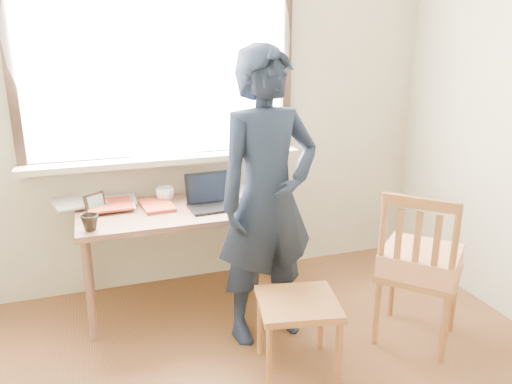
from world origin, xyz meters
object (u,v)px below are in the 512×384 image
object	(u,v)px
desk	(180,218)
mug_white	(165,194)
laptop	(212,199)
mug_dark	(90,223)
person	(268,199)
side_chair	(420,263)
work_chair	(298,311)

from	to	relation	value
desk	mug_white	bearing A→B (deg)	109.97
laptop	mug_dark	xyz separation A→B (m)	(-0.75, -0.18, -0.00)
laptop	mug_dark	size ratio (longest dim) A/B	3.21
desk	person	xyz separation A→B (m)	(0.42, -0.50, 0.24)
desk	mug_white	xyz separation A→B (m)	(-0.06, 0.17, 0.12)
laptop	mug_white	size ratio (longest dim) A/B	2.65
mug_white	person	distance (m)	0.83
mug_dark	side_chair	size ratio (longest dim) A/B	0.11
side_chair	work_chair	bearing A→B (deg)	-176.57
side_chair	person	size ratio (longest dim) A/B	0.55
work_chair	person	bearing A→B (deg)	93.34
work_chair	mug_white	bearing A→B (deg)	115.09
person	work_chair	bearing A→B (deg)	-96.04
person	mug_dark	bearing A→B (deg)	154.40
laptop	person	size ratio (longest dim) A/B	0.19
desk	work_chair	size ratio (longest dim) A/B	2.66
laptop	side_chair	bearing A→B (deg)	-39.18
desk	work_chair	xyz separation A→B (m)	(0.44, -0.90, -0.25)
mug_white	side_chair	distance (m)	1.65
side_chair	laptop	bearing A→B (deg)	140.82
desk	mug_white	world-z (taller)	mug_white
mug_white	person	size ratio (longest dim) A/B	0.07
mug_dark	side_chair	world-z (taller)	side_chair
laptop	work_chair	xyz separation A→B (m)	(0.23, -0.86, -0.37)
desk	laptop	xyz separation A→B (m)	(0.20, -0.04, 0.12)
desk	side_chair	distance (m)	1.48
side_chair	mug_white	bearing A→B (deg)	141.16
mug_white	work_chair	xyz separation A→B (m)	(0.50, -1.07, -0.37)
laptop	work_chair	distance (m)	0.97
mug_dark	desk	bearing A→B (deg)	21.96
mug_dark	side_chair	bearing A→B (deg)	-19.92
desk	laptop	distance (m)	0.24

